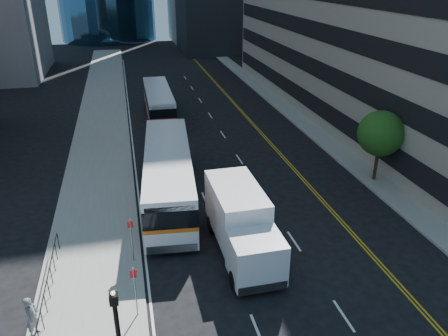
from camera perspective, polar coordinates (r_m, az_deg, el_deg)
name	(u,v)px	position (r m, az deg, el deg)	size (l,w,h in m)	color
ground	(299,263)	(23.67, 9.77, -12.19)	(160.00, 160.00, 0.00)	black
sidewalk_west	(102,125)	(44.61, -15.61, 5.38)	(5.00, 90.00, 0.15)	gray
sidewalk_east	(290,112)	(47.69, 8.56, 7.24)	(2.00, 90.00, 0.15)	gray
street_tree	(381,134)	(32.22, 19.80, 4.25)	(3.20, 3.20, 5.10)	#332114
bus_front	(168,174)	(28.62, -7.28, -0.79)	(4.12, 13.52, 3.43)	silver
bus_rear	(159,102)	(45.94, -8.54, 8.56)	(2.62, 11.40, 2.93)	silver
box_truck	(241,223)	(23.15, 2.27, -7.24)	(2.62, 7.29, 3.48)	silver
pedestrian	(32,317)	(20.37, -23.80, -17.37)	(0.69, 0.45, 1.89)	slate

